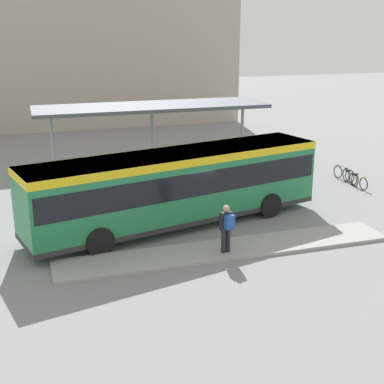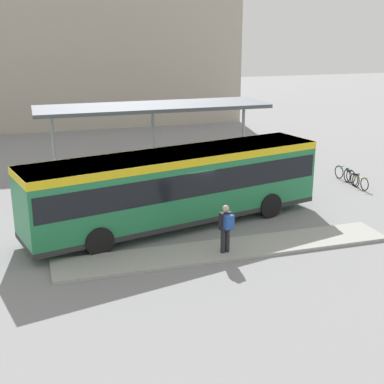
{
  "view_description": "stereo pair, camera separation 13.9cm",
  "coord_description": "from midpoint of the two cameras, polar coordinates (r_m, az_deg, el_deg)",
  "views": [
    {
      "loc": [
        -5.59,
        -19.57,
        7.78
      ],
      "look_at": [
        0.62,
        0.0,
        1.36
      ],
      "focal_mm": 50.0,
      "sensor_mm": 36.0,
      "label": 1
    },
    {
      "loc": [
        -5.45,
        -19.61,
        7.78
      ],
      "look_at": [
        0.62,
        0.0,
        1.36
      ],
      "focal_mm": 50.0,
      "sensor_mm": 36.0,
      "label": 2
    }
  ],
  "objects": [
    {
      "name": "ground_plane",
      "position": [
        21.79,
        -1.73,
        -3.57
      ],
      "size": [
        120.0,
        120.0,
        0.0
      ],
      "primitive_type": "plane",
      "color": "gray"
    },
    {
      "name": "curb_island",
      "position": [
        19.39,
        3.62,
        -6.14
      ],
      "size": [
        12.35,
        1.8,
        0.12
      ],
      "color": "#9E9E99",
      "rests_on": "ground_plane"
    },
    {
      "name": "city_bus",
      "position": [
        21.22,
        -1.75,
        0.92
      ],
      "size": [
        12.55,
        5.28,
        3.03
      ],
      "rotation": [
        0.0,
        0.0,
        0.24
      ],
      "color": "#237A47",
      "rests_on": "ground_plane"
    },
    {
      "name": "pedestrian_waiting",
      "position": [
        18.62,
        3.51,
        -3.62
      ],
      "size": [
        0.46,
        0.5,
        1.74
      ],
      "rotation": [
        0.0,
        0.0,
        1.77
      ],
      "color": "#232328",
      "rests_on": "curb_island"
    },
    {
      "name": "bicycle_yellow",
      "position": [
        27.93,
        17.17,
        1.11
      ],
      "size": [
        0.48,
        1.53,
        0.66
      ],
      "rotation": [
        0.0,
        0.0,
        -1.56
      ],
      "color": "black",
      "rests_on": "ground_plane"
    },
    {
      "name": "bicycle_black",
      "position": [
        28.48,
        16.4,
        1.51
      ],
      "size": [
        0.48,
        1.6,
        0.69
      ],
      "rotation": [
        0.0,
        0.0,
        -1.66
      ],
      "color": "black",
      "rests_on": "ground_plane"
    },
    {
      "name": "bicycle_green",
      "position": [
        29.07,
        15.75,
        1.9
      ],
      "size": [
        0.48,
        1.64,
        0.71
      ],
      "rotation": [
        0.0,
        0.0,
        1.68
      ],
      "color": "black",
      "rests_on": "ground_plane"
    },
    {
      "name": "station_shelter",
      "position": [
        27.43,
        -4.48,
        8.9
      ],
      "size": [
        11.75,
        3.33,
        3.94
      ],
      "color": "#4C515B",
      "rests_on": "ground_plane"
    },
    {
      "name": "potted_planter_near_shelter",
      "position": [
        27.09,
        5.71,
        1.95
      ],
      "size": [
        0.82,
        0.82,
        1.2
      ],
      "color": "slate",
      "rests_on": "ground_plane"
    },
    {
      "name": "station_building",
      "position": [
        49.03,
        -15.39,
        15.07
      ],
      "size": [
        29.69,
        14.71,
        12.65
      ],
      "color": "#B2A899",
      "rests_on": "ground_plane"
    }
  ]
}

